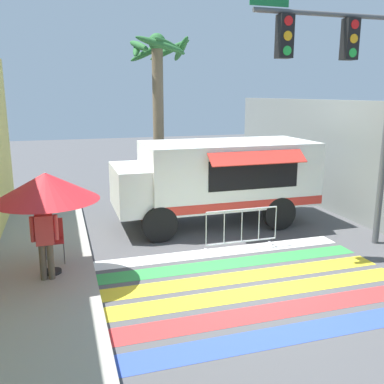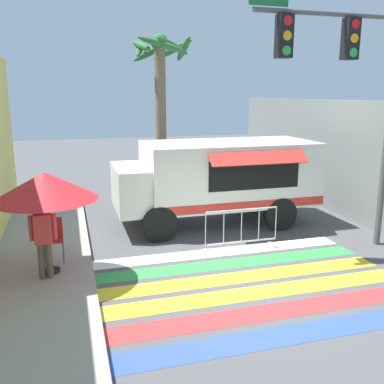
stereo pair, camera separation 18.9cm
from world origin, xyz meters
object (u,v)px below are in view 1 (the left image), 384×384
object	(u,v)px
traffic_signal_pole	(348,75)
barricade_front	(242,229)
vendor_person	(45,237)
palm_tree	(158,86)
food_truck	(213,176)
patio_umbrella	(46,187)
folding_chair	(54,236)

from	to	relation	value
traffic_signal_pole	barricade_front	xyz separation A→B (m)	(-2.28, 0.65, -3.71)
traffic_signal_pole	vendor_person	size ratio (longest dim) A/B	3.73
vendor_person	palm_tree	world-z (taller)	palm_tree
food_truck	traffic_signal_pole	bearing A→B (deg)	-51.93
traffic_signal_pole	patio_umbrella	bearing A→B (deg)	179.30
food_truck	traffic_signal_pole	world-z (taller)	traffic_signal_pole
food_truck	patio_umbrella	distance (m)	5.36
food_truck	folding_chair	xyz separation A→B (m)	(-4.49, -2.07, -0.71)
traffic_signal_pole	patio_umbrella	distance (m)	7.14
traffic_signal_pole	food_truck	bearing A→B (deg)	128.07
palm_tree	folding_chair	bearing A→B (deg)	-122.92
patio_umbrella	vendor_person	bearing A→B (deg)	-106.91
patio_umbrella	barricade_front	world-z (taller)	patio_umbrella
food_truck	folding_chair	size ratio (longest dim) A/B	6.15
palm_tree	patio_umbrella	bearing A→B (deg)	-120.33
traffic_signal_pole	folding_chair	xyz separation A→B (m)	(-6.73, 0.79, -3.48)
barricade_front	palm_tree	distance (m)	6.95
traffic_signal_pole	vendor_person	xyz separation A→B (m)	(-6.87, -0.20, -3.17)
folding_chair	barricade_front	world-z (taller)	folding_chair
folding_chair	palm_tree	xyz separation A→B (m)	(3.75, 5.79, 3.32)
patio_umbrella	vendor_person	world-z (taller)	patio_umbrella
food_truck	palm_tree	bearing A→B (deg)	101.34
traffic_signal_pole	folding_chair	bearing A→B (deg)	173.29
food_truck	palm_tree	world-z (taller)	palm_tree
food_truck	palm_tree	distance (m)	4.61
food_truck	barricade_front	distance (m)	2.40
palm_tree	traffic_signal_pole	bearing A→B (deg)	-65.60
food_truck	palm_tree	size ratio (longest dim) A/B	1.00
patio_umbrella	palm_tree	distance (m)	7.81
traffic_signal_pole	barricade_front	size ratio (longest dim) A/B	3.09
patio_umbrella	traffic_signal_pole	bearing A→B (deg)	-0.70
food_truck	palm_tree	xyz separation A→B (m)	(-0.75, 3.72, 2.61)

